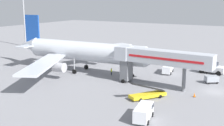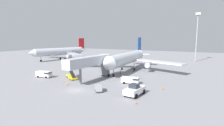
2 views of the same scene
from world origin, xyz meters
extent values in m
plane|color=gray|center=(0.00, 0.00, 0.00)|extent=(300.00, 300.00, 0.00)
cylinder|color=silver|center=(0.09, 29.64, 5.10)|extent=(6.31, 30.23, 4.56)
cone|color=silver|center=(1.08, 12.88, 5.10)|extent=(4.67, 3.81, 4.47)
cone|color=silver|center=(-0.95, 47.38, 5.44)|extent=(4.65, 5.77, 4.33)
cube|color=#1947A3|center=(-0.87, 46.00, 9.66)|extent=(0.61, 4.36, 7.30)
cube|color=silver|center=(1.89, 45.76, 5.67)|extent=(5.65, 3.47, 0.24)
cube|color=silver|center=(-3.58, 45.44, 5.67)|extent=(5.65, 3.47, 0.24)
cube|color=silver|center=(11.62, 33.41, 4.07)|extent=(21.01, 10.74, 0.44)
cube|color=silver|center=(-11.79, 32.03, 4.07)|extent=(20.58, 12.80, 0.44)
cylinder|color=#A8A8AD|center=(8.17, 31.96, 2.75)|extent=(2.25, 2.84, 2.10)
cylinder|color=#A8A8AD|center=(-8.20, 31.00, 2.75)|extent=(2.25, 2.84, 2.10)
cylinder|color=gray|center=(0.78, 17.95, 2.14)|extent=(0.28, 0.28, 3.18)
cylinder|color=black|center=(0.78, 17.95, 0.55)|extent=(0.41, 1.12, 1.10)
cylinder|color=gray|center=(2.61, 31.59, 2.14)|extent=(0.28, 0.28, 3.18)
cylinder|color=black|center=(2.61, 31.59, 0.55)|extent=(0.41, 1.12, 1.10)
cylinder|color=gray|center=(-2.63, 31.28, 2.14)|extent=(0.28, 0.28, 3.18)
cylinder|color=black|center=(-2.63, 31.28, 0.55)|extent=(0.41, 1.12, 1.10)
cube|color=#B2B7C1|center=(-2.61, 8.68, 6.15)|extent=(3.64, 18.01, 2.70)
cube|color=red|center=(-4.13, 8.73, 6.15)|extent=(0.58, 15.04, 0.44)
cube|color=#B2B7C1|center=(-2.27, 18.23, 6.15)|extent=(3.55, 2.92, 2.84)
cube|color=#232833|center=(-2.22, 19.53, 6.40)|extent=(3.31, 0.36, 0.90)
cube|color=slate|center=(-2.29, 17.63, 2.60)|extent=(2.61, 1.89, 4.40)
cylinder|color=black|center=(-3.71, 17.68, 0.40)|extent=(0.33, 0.81, 0.80)
cylinder|color=black|center=(-0.86, 17.58, 0.40)|extent=(0.33, 0.81, 0.80)
cylinder|color=slate|center=(-2.74, 5.10, 2.40)|extent=(0.70, 0.70, 4.80)
cube|color=white|center=(14.34, 3.56, 1.18)|extent=(3.31, 6.31, 1.26)
cube|color=#232833|center=(14.31, 3.26, 2.26)|extent=(2.09, 1.97, 0.90)
cylinder|color=black|center=(15.45, 1.47, 0.55)|extent=(0.50, 1.13, 1.10)
cylinder|color=black|center=(12.85, 1.72, 0.55)|extent=(0.50, 1.13, 1.10)
cylinder|color=black|center=(15.82, 5.40, 0.55)|extent=(0.50, 1.13, 1.10)
cylinder|color=black|center=(13.22, 5.65, 0.55)|extent=(0.50, 1.13, 1.10)
cube|color=yellow|center=(-9.94, 9.30, 0.57)|extent=(6.75, 5.36, 0.55)
cube|color=black|center=(-9.94, 9.30, 2.05)|extent=(6.30, 4.63, 2.35)
cylinder|color=black|center=(-12.16, 9.62, 0.30)|extent=(0.62, 0.51, 0.60)
cylinder|color=black|center=(-11.12, 11.20, 0.30)|extent=(0.62, 0.51, 0.60)
cylinder|color=black|center=(-8.76, 7.40, 0.30)|extent=(0.62, 0.51, 0.60)
cylinder|color=black|center=(-7.72, 8.99, 0.30)|extent=(0.62, 0.51, 0.60)
cube|color=silver|center=(-19.03, 5.95, 1.20)|extent=(5.40, 2.94, 1.82)
cube|color=#1E232D|center=(-17.32, 6.30, 1.60)|extent=(2.00, 2.27, 0.58)
cylinder|color=black|center=(-17.66, 7.19, 0.34)|extent=(0.74, 0.48, 0.68)
cylinder|color=black|center=(-17.29, 5.35, 0.34)|extent=(0.74, 0.48, 0.68)
cylinder|color=black|center=(-20.77, 6.55, 0.34)|extent=(0.74, 0.48, 0.68)
cylinder|color=black|center=(-20.39, 4.71, 0.34)|extent=(0.74, 0.48, 0.68)
cube|color=white|center=(9.23, 12.60, 1.10)|extent=(5.20, 2.69, 1.63)
cube|color=#1E232D|center=(10.89, 12.89, 1.46)|extent=(1.89, 2.13, 0.52)
cylinder|color=black|center=(10.59, 13.74, 0.34)|extent=(0.73, 0.45, 0.68)
cylinder|color=black|center=(10.90, 11.98, 0.34)|extent=(0.73, 0.45, 0.68)
cylinder|color=black|center=(7.57, 13.21, 0.34)|extent=(0.73, 0.45, 0.68)
cylinder|color=black|center=(7.88, 11.45, 0.34)|extent=(0.73, 0.45, 0.68)
cube|color=#38383D|center=(5.67, 1.74, 0.29)|extent=(2.82, 2.97, 0.22)
cube|color=#999EA5|center=(5.67, 1.74, 0.99)|extent=(2.82, 2.97, 1.17)
cylinder|color=black|center=(4.56, 2.02, 0.18)|extent=(0.32, 0.35, 0.36)
cylinder|color=black|center=(5.60, 2.88, 0.18)|extent=(0.32, 0.35, 0.36)
cylinder|color=black|center=(5.74, 0.59, 0.18)|extent=(0.32, 0.35, 0.36)
cylinder|color=black|center=(6.78, 1.46, 0.18)|extent=(0.32, 0.35, 0.36)
cylinder|color=#1E2333|center=(0.81, 23.17, 0.40)|extent=(0.25, 0.25, 0.80)
cylinder|color=#D8EA19|center=(0.81, 23.17, 1.11)|extent=(0.33, 0.33, 0.63)
sphere|color=tan|center=(0.81, 23.17, 1.55)|extent=(0.22, 0.22, 0.22)
cube|color=black|center=(18.77, 11.16, 0.01)|extent=(0.47, 0.47, 0.03)
cone|color=orange|center=(18.77, 11.16, 0.37)|extent=(0.40, 0.40, 0.69)
cube|color=black|center=(-5.05, 2.36, 0.01)|extent=(0.50, 0.50, 0.03)
cone|color=orange|center=(-5.05, 2.36, 0.39)|extent=(0.43, 0.43, 0.74)
cylinder|color=#93969B|center=(21.55, 73.04, 12.64)|extent=(0.56, 0.56, 25.28)
camera|label=1|loc=(-55.47, -10.34, 16.97)|focal=46.83mm
camera|label=2|loc=(28.88, -32.58, 12.87)|focal=28.13mm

